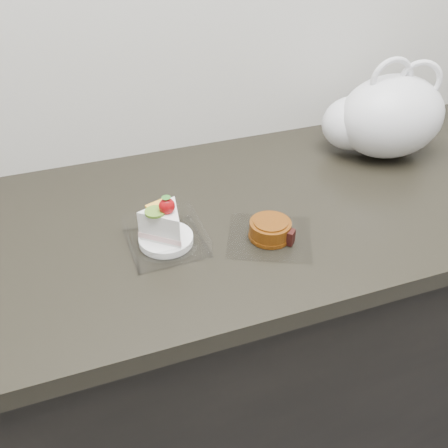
% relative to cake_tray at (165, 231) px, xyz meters
% --- Properties ---
extents(counter, '(2.04, 0.64, 0.90)m').
position_rel_cake_tray_xyz_m(counter, '(0.19, 0.07, -0.48)').
color(counter, black).
rests_on(counter, ground).
extents(cake_tray, '(0.15, 0.15, 0.11)m').
position_rel_cake_tray_xyz_m(cake_tray, '(0.00, 0.00, 0.00)').
color(cake_tray, white).
rests_on(cake_tray, counter).
extents(mooncake_wrap, '(0.21, 0.21, 0.04)m').
position_rel_cake_tray_xyz_m(mooncake_wrap, '(0.20, -0.05, -0.01)').
color(mooncake_wrap, white).
rests_on(mooncake_wrap, counter).
extents(plastic_bag, '(0.33, 0.27, 0.25)m').
position_rel_cake_tray_xyz_m(plastic_bag, '(0.60, 0.18, 0.07)').
color(plastic_bag, silver).
rests_on(plastic_bag, counter).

